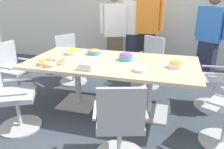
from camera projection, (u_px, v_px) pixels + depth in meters
The scene contains 20 objects.
ground_plane at pixel (112, 108), 3.43m from camera, with size 10.00×10.00×0.01m, color #3D4754.
back_wall at pixel (141, 5), 5.11m from camera, with size 8.00×0.10×2.80m, color silver.
conference_table at pixel (112, 70), 3.21m from camera, with size 2.40×1.20×0.75m.
office_chair_0 at pixel (148, 65), 4.16m from camera, with size 0.74×0.74×0.91m.
office_chair_1 at pixel (71, 62), 4.33m from camera, with size 0.74×0.74×0.91m.
office_chair_2 at pixel (15, 73), 3.73m from camera, with size 0.61×0.61×0.91m.
office_chair_3 at pixel (12, 100), 2.80m from camera, with size 0.73×0.73×0.91m.
office_chair_4 at pixel (120, 128), 2.22m from camera, with size 0.67×0.67×0.91m.
office_chair_6 at pixel (220, 83), 3.31m from camera, with size 0.58×0.58×0.91m.
person_standing_0 at pixel (115, 32), 4.63m from camera, with size 0.60×0.36×1.71m.
person_standing_1 at pixel (134, 30), 4.67m from camera, with size 0.61×0.25×1.78m.
person_standing_2 at pixel (147, 29), 4.53m from camera, with size 0.61×0.24×1.86m.
person_standing_3 at pixel (209, 37), 4.21m from camera, with size 0.55×0.43×1.68m.
snack_bowl_cookies at pixel (94, 52), 3.52m from camera, with size 0.21×0.21×0.09m.
snack_bowl_chips_orange at pixel (176, 65), 2.89m from camera, with size 0.19×0.19×0.09m.
snack_bowl_chips_yellow at pixel (74, 51), 3.53m from camera, with size 0.25×0.25×0.09m.
snack_bowl_candy_mix at pixel (126, 57), 3.22m from camera, with size 0.21×0.21×0.11m.
donut_platter at pixel (52, 63), 3.05m from camera, with size 0.39×0.39×0.04m.
plate_stack at pixel (141, 70), 2.78m from camera, with size 0.19×0.19×0.04m.
napkin_pile at pixel (87, 66), 2.84m from camera, with size 0.17×0.17×0.09m, color white.
Camera 1 is at (0.83, -2.92, 1.68)m, focal length 35.68 mm.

